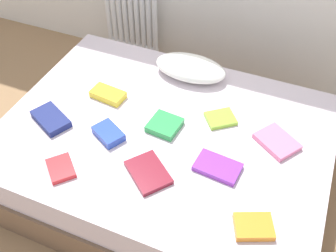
% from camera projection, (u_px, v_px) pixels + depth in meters
% --- Properties ---
extents(ground_plane, '(8.00, 8.00, 0.00)m').
position_uv_depth(ground_plane, '(165.00, 179.00, 2.72)').
color(ground_plane, '#93704C').
extents(bed, '(2.00, 1.50, 0.50)m').
position_uv_depth(bed, '(165.00, 156.00, 2.54)').
color(bed, brown).
rests_on(bed, ground).
extents(radiator, '(0.50, 0.04, 0.56)m').
position_uv_depth(radiator, '(131.00, 20.00, 3.43)').
color(radiator, white).
rests_on(radiator, ground).
extents(pillow, '(0.50, 0.28, 0.13)m').
position_uv_depth(pillow, '(190.00, 68.00, 2.68)').
color(pillow, white).
rests_on(pillow, bed).
extents(textbook_purple, '(0.26, 0.18, 0.03)m').
position_uv_depth(textbook_purple, '(218.00, 167.00, 2.14)').
color(textbook_purple, purple).
rests_on(textbook_purple, bed).
extents(textbook_blue, '(0.22, 0.20, 0.05)m').
position_uv_depth(textbook_blue, '(108.00, 134.00, 2.30)').
color(textbook_blue, '#2847B7').
rests_on(textbook_blue, bed).
extents(textbook_navy, '(0.29, 0.24, 0.04)m').
position_uv_depth(textbook_navy, '(51.00, 119.00, 2.39)').
color(textbook_navy, navy).
rests_on(textbook_navy, bed).
extents(textbook_red, '(0.22, 0.21, 0.03)m').
position_uv_depth(textbook_red, '(61.00, 168.00, 2.13)').
color(textbook_red, red).
rests_on(textbook_red, bed).
extents(textbook_yellow, '(0.23, 0.14, 0.05)m').
position_uv_depth(textbook_yellow, '(108.00, 94.00, 2.55)').
color(textbook_yellow, yellow).
rests_on(textbook_yellow, bed).
extents(textbook_pink, '(0.29, 0.28, 0.03)m').
position_uv_depth(textbook_pink, '(277.00, 142.00, 2.27)').
color(textbook_pink, pink).
rests_on(textbook_pink, bed).
extents(textbook_lime, '(0.22, 0.22, 0.03)m').
position_uv_depth(textbook_lime, '(220.00, 119.00, 2.40)').
color(textbook_lime, '#8CC638').
rests_on(textbook_lime, bed).
extents(textbook_maroon, '(0.31, 0.30, 0.03)m').
position_uv_depth(textbook_maroon, '(148.00, 172.00, 2.11)').
color(textbook_maroon, maroon).
rests_on(textbook_maroon, bed).
extents(textbook_orange, '(0.23, 0.20, 0.04)m').
position_uv_depth(textbook_orange, '(254.00, 227.00, 1.88)').
color(textbook_orange, orange).
rests_on(textbook_orange, bed).
extents(textbook_green, '(0.20, 0.20, 0.04)m').
position_uv_depth(textbook_green, '(165.00, 125.00, 2.35)').
color(textbook_green, green).
rests_on(textbook_green, bed).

